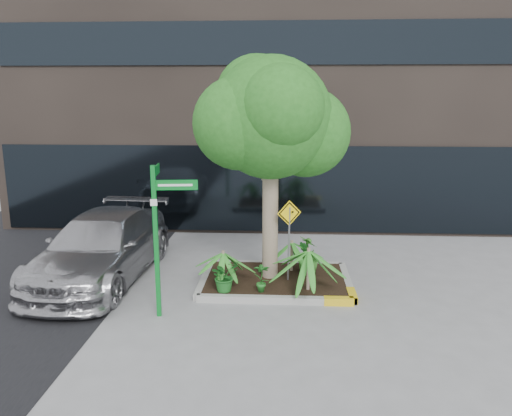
# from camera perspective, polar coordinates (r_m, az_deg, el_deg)

# --- Properties ---
(ground) EXTENTS (80.00, 80.00, 0.00)m
(ground) POSITION_cam_1_polar(r_m,az_deg,el_deg) (11.08, 1.16, -9.18)
(ground) COLOR gray
(ground) RESTS_ON ground
(planter) EXTENTS (3.35, 2.36, 0.15)m
(planter) POSITION_cam_1_polar(r_m,az_deg,el_deg) (11.30, 2.40, -8.20)
(planter) COLOR #9E9E99
(planter) RESTS_ON ground
(tree) EXTENTS (3.35, 2.98, 5.03)m
(tree) POSITION_cam_1_polar(r_m,az_deg,el_deg) (10.70, 1.70, 10.25)
(tree) COLOR gray
(tree) RESTS_ON ground
(palm_front) EXTENTS (1.02, 1.02, 1.14)m
(palm_front) POSITION_cam_1_polar(r_m,az_deg,el_deg) (10.40, 6.04, -4.89)
(palm_front) COLOR gray
(palm_front) RESTS_ON ground
(palm_left) EXTENTS (0.82, 0.82, 0.91)m
(palm_left) POSITION_cam_1_polar(r_m,az_deg,el_deg) (10.81, -3.79, -5.13)
(palm_left) COLOR gray
(palm_left) RESTS_ON ground
(palm_back) EXTENTS (0.82, 0.82, 0.91)m
(palm_back) POSITION_cam_1_polar(r_m,az_deg,el_deg) (11.56, 4.13, -3.95)
(palm_back) COLOR gray
(palm_back) RESTS_ON ground
(parked_car) EXTENTS (2.38, 5.22, 1.48)m
(parked_car) POSITION_cam_1_polar(r_m,az_deg,el_deg) (12.01, -17.22, -4.28)
(parked_car) COLOR #ABAAAF
(parked_car) RESTS_ON ground
(shrub_a) EXTENTS (0.84, 0.84, 0.66)m
(shrub_a) POSITION_cam_1_polar(r_m,az_deg,el_deg) (10.46, -3.61, -7.75)
(shrub_a) COLOR #1A5C1E
(shrub_a) RESTS_ON planter
(shrub_b) EXTENTS (0.67, 0.67, 0.88)m
(shrub_b) POSITION_cam_1_polar(r_m,az_deg,el_deg) (11.47, 5.97, -5.35)
(shrub_b) COLOR #2B6B20
(shrub_b) RESTS_ON planter
(shrub_c) EXTENTS (0.35, 0.35, 0.63)m
(shrub_c) POSITION_cam_1_polar(r_m,az_deg,el_deg) (10.41, 0.66, -7.91)
(shrub_c) COLOR #226E23
(shrub_c) RESTS_ON planter
(shrub_d) EXTENTS (0.45, 0.45, 0.73)m
(shrub_d) POSITION_cam_1_polar(r_m,az_deg,el_deg) (11.62, 5.78, -5.49)
(shrub_d) COLOR #1E6A24
(shrub_d) RESTS_ON planter
(street_sign_post) EXTENTS (0.90, 0.85, 2.91)m
(street_sign_post) POSITION_cam_1_polar(r_m,az_deg,el_deg) (9.43, -11.04, -1.84)
(street_sign_post) COLOR #0B7A25
(street_sign_post) RESTS_ON ground
(cattle_sign) EXTENTS (0.52, 0.23, 1.81)m
(cattle_sign) POSITION_cam_1_polar(r_m,az_deg,el_deg) (10.77, 3.80, -2.17)
(cattle_sign) COLOR slate
(cattle_sign) RESTS_ON ground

